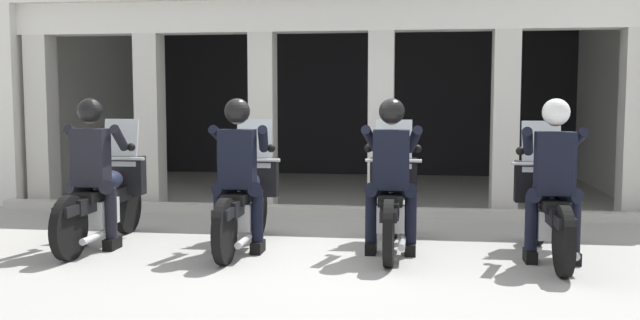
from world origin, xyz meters
The scene contains 11 objects.
ground_plane centered at (0.00, 3.00, 0.00)m, with size 80.00×80.00×0.00m, color #999993.
station_building centered at (-0.31, 5.13, 1.97)m, with size 9.51×5.29×3.10m.
kerb_strip centered at (-0.31, 2.03, 0.06)m, with size 9.01×0.24×0.12m, color #B7B5AD.
motorcycle_far_left centered at (-2.33, -0.09, 0.50)m, with size 0.62×2.04×1.35m.
police_officer_far_left centered at (-2.33, -0.37, 0.94)m, with size 0.63×0.61×1.58m.
motorcycle_center_left centered at (-0.78, -0.04, 0.50)m, with size 0.62×2.04×1.35m.
police_officer_center_left centered at (-0.78, -0.33, 0.94)m, with size 0.63×0.61×1.58m.
motorcycle_center_right centered at (0.78, 0.08, 0.50)m, with size 0.62×2.04×1.35m.
police_officer_center_right centered at (0.78, -0.20, 0.94)m, with size 0.63×0.61×1.58m.
motorcycle_far_right centered at (2.33, -0.09, 0.50)m, with size 0.62×2.04×1.35m.
police_officer_far_right centered at (2.33, -0.37, 0.94)m, with size 0.63×0.61×1.58m.
Camera 1 is at (1.03, -7.29, 1.60)m, focal length 39.47 mm.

